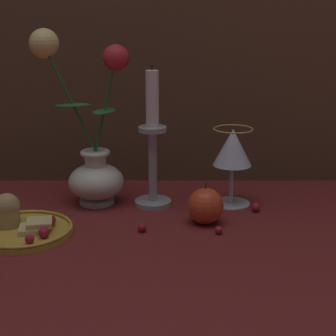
% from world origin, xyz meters
% --- Properties ---
extents(ground_plane, '(2.40, 2.40, 0.00)m').
position_xyz_m(ground_plane, '(0.00, 0.00, 0.00)').
color(ground_plane, maroon).
rests_on(ground_plane, ground).
extents(vase, '(0.19, 0.11, 0.35)m').
position_xyz_m(vase, '(-0.09, 0.10, 0.11)').
color(vase, silver).
rests_on(vase, ground_plane).
extents(plate_with_pastries, '(0.18, 0.18, 0.07)m').
position_xyz_m(plate_with_pastries, '(-0.20, -0.06, 0.02)').
color(plate_with_pastries, gold).
rests_on(plate_with_pastries, ground_plane).
extents(wine_glass, '(0.08, 0.08, 0.16)m').
position_xyz_m(wine_glass, '(0.20, 0.10, 0.11)').
color(wine_glass, silver).
rests_on(wine_glass, ground_plane).
extents(candlestick, '(0.07, 0.07, 0.29)m').
position_xyz_m(candlestick, '(0.04, 0.09, 0.12)').
color(candlestick, '#A3A3A8').
rests_on(candlestick, ground_plane).
extents(apple_beside_vase, '(0.07, 0.07, 0.08)m').
position_xyz_m(apple_beside_vase, '(0.14, -0.01, 0.03)').
color(apple_beside_vase, '#D14223').
rests_on(apple_beside_vase, ground_plane).
extents(berry_near_plate, '(0.02, 0.02, 0.02)m').
position_xyz_m(berry_near_plate, '(0.02, -0.05, 0.01)').
color(berry_near_plate, '#AD192D').
rests_on(berry_near_plate, ground_plane).
extents(berry_front_center, '(0.02, 0.02, 0.02)m').
position_xyz_m(berry_front_center, '(0.24, 0.05, 0.01)').
color(berry_front_center, '#AD192D').
rests_on(berry_front_center, ground_plane).
extents(berry_by_glass_stem, '(0.01, 0.01, 0.01)m').
position_xyz_m(berry_by_glass_stem, '(0.16, -0.06, 0.01)').
color(berry_by_glass_stem, '#AD192D').
rests_on(berry_by_glass_stem, ground_plane).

